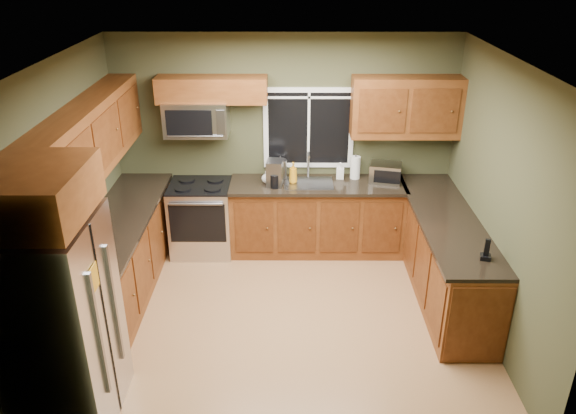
{
  "coord_description": "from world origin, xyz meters",
  "views": [
    {
      "loc": [
        0.07,
        -4.9,
        3.63
      ],
      "look_at": [
        0.05,
        0.35,
        1.15
      ],
      "focal_mm": 35.0,
      "sensor_mm": 36.0,
      "label": 1
    }
  ],
  "objects_px": {
    "refrigerator": "(61,324)",
    "soap_bottle_c": "(267,177)",
    "toaster_oven": "(385,173)",
    "coffee_maker": "(275,174)",
    "soap_bottle_b": "(340,171)",
    "range": "(202,218)",
    "cordless_phone": "(486,253)",
    "paper_towel_roll": "(355,167)",
    "kettle": "(280,168)",
    "soap_bottle_a": "(293,173)",
    "microwave": "(197,118)"
  },
  "relations": [
    {
      "from": "range",
      "to": "cordless_phone",
      "type": "xyz_separation_m",
      "value": [
        2.96,
        -1.81,
        0.53
      ]
    },
    {
      "from": "soap_bottle_b",
      "to": "range",
      "type": "bearing_deg",
      "value": -174.27
    },
    {
      "from": "soap_bottle_a",
      "to": "microwave",
      "type": "bearing_deg",
      "value": 174.79
    },
    {
      "from": "soap_bottle_a",
      "to": "soap_bottle_b",
      "type": "height_order",
      "value": "soap_bottle_a"
    },
    {
      "from": "coffee_maker",
      "to": "kettle",
      "type": "relative_size",
      "value": 1.06
    },
    {
      "from": "paper_towel_roll",
      "to": "soap_bottle_a",
      "type": "height_order",
      "value": "paper_towel_roll"
    },
    {
      "from": "soap_bottle_b",
      "to": "cordless_phone",
      "type": "relative_size",
      "value": 0.98
    },
    {
      "from": "cordless_phone",
      "to": "range",
      "type": "bearing_deg",
      "value": 148.49
    },
    {
      "from": "cordless_phone",
      "to": "microwave",
      "type": "bearing_deg",
      "value": 146.61
    },
    {
      "from": "cordless_phone",
      "to": "coffee_maker",
      "type": "bearing_deg",
      "value": 138.9
    },
    {
      "from": "refrigerator",
      "to": "kettle",
      "type": "height_order",
      "value": "refrigerator"
    },
    {
      "from": "paper_towel_roll",
      "to": "soap_bottle_c",
      "type": "bearing_deg",
      "value": -172.12
    },
    {
      "from": "range",
      "to": "soap_bottle_c",
      "type": "bearing_deg",
      "value": 2.09
    },
    {
      "from": "toaster_oven",
      "to": "soap_bottle_b",
      "type": "xyz_separation_m",
      "value": [
        -0.55,
        0.11,
        -0.01
      ]
    },
    {
      "from": "range",
      "to": "paper_towel_roll",
      "type": "bearing_deg",
      "value": 5.41
    },
    {
      "from": "kettle",
      "to": "cordless_phone",
      "type": "distance_m",
      "value": 2.79
    },
    {
      "from": "coffee_maker",
      "to": "soap_bottle_b",
      "type": "distance_m",
      "value": 0.85
    },
    {
      "from": "refrigerator",
      "to": "soap_bottle_b",
      "type": "bearing_deg",
      "value": 50.37
    },
    {
      "from": "toaster_oven",
      "to": "kettle",
      "type": "distance_m",
      "value": 1.3
    },
    {
      "from": "microwave",
      "to": "soap_bottle_b",
      "type": "bearing_deg",
      "value": 1.29
    },
    {
      "from": "range",
      "to": "soap_bottle_c",
      "type": "height_order",
      "value": "soap_bottle_c"
    },
    {
      "from": "toaster_oven",
      "to": "paper_towel_roll",
      "type": "distance_m",
      "value": 0.38
    },
    {
      "from": "toaster_oven",
      "to": "soap_bottle_a",
      "type": "distance_m",
      "value": 1.14
    },
    {
      "from": "range",
      "to": "soap_bottle_c",
      "type": "relative_size",
      "value": 5.85
    },
    {
      "from": "soap_bottle_b",
      "to": "cordless_phone",
      "type": "distance_m",
      "value": 2.33
    },
    {
      "from": "refrigerator",
      "to": "range",
      "type": "xyz_separation_m",
      "value": [
        0.69,
        2.77,
        -0.43
      ]
    },
    {
      "from": "microwave",
      "to": "paper_towel_roll",
      "type": "xyz_separation_m",
      "value": [
        1.94,
        0.05,
        -0.65
      ]
    },
    {
      "from": "microwave",
      "to": "kettle",
      "type": "height_order",
      "value": "microwave"
    },
    {
      "from": "toaster_oven",
      "to": "paper_towel_roll",
      "type": "height_order",
      "value": "paper_towel_roll"
    },
    {
      "from": "soap_bottle_b",
      "to": "refrigerator",
      "type": "bearing_deg",
      "value": -129.63
    },
    {
      "from": "refrigerator",
      "to": "toaster_oven",
      "type": "xyz_separation_m",
      "value": [
        2.99,
        2.84,
        0.16
      ]
    },
    {
      "from": "toaster_oven",
      "to": "soap_bottle_b",
      "type": "bearing_deg",
      "value": 169.15
    },
    {
      "from": "soap_bottle_c",
      "to": "refrigerator",
      "type": "bearing_deg",
      "value": -118.5
    },
    {
      "from": "range",
      "to": "coffee_maker",
      "type": "distance_m",
      "value": 1.12
    },
    {
      "from": "coffee_maker",
      "to": "refrigerator",
      "type": "bearing_deg",
      "value": -120.87
    },
    {
      "from": "range",
      "to": "cordless_phone",
      "type": "relative_size",
      "value": 4.46
    },
    {
      "from": "toaster_oven",
      "to": "kettle",
      "type": "height_order",
      "value": "kettle"
    },
    {
      "from": "toaster_oven",
      "to": "cordless_phone",
      "type": "relative_size",
      "value": 2.04
    },
    {
      "from": "coffee_maker",
      "to": "soap_bottle_b",
      "type": "relative_size",
      "value": 1.54
    },
    {
      "from": "soap_bottle_c",
      "to": "coffee_maker",
      "type": "bearing_deg",
      "value": -37.72
    },
    {
      "from": "refrigerator",
      "to": "soap_bottle_c",
      "type": "distance_m",
      "value": 3.19
    },
    {
      "from": "kettle",
      "to": "toaster_oven",
      "type": "bearing_deg",
      "value": -4.84
    },
    {
      "from": "soap_bottle_c",
      "to": "paper_towel_roll",
      "type": "bearing_deg",
      "value": 7.88
    },
    {
      "from": "coffee_maker",
      "to": "cordless_phone",
      "type": "relative_size",
      "value": 1.51
    },
    {
      "from": "toaster_oven",
      "to": "microwave",
      "type": "bearing_deg",
      "value": 178.37
    },
    {
      "from": "soap_bottle_b",
      "to": "soap_bottle_a",
      "type": "bearing_deg",
      "value": -166.19
    },
    {
      "from": "toaster_oven",
      "to": "soap_bottle_c",
      "type": "distance_m",
      "value": 1.47
    },
    {
      "from": "refrigerator",
      "to": "paper_towel_roll",
      "type": "distance_m",
      "value": 3.96
    },
    {
      "from": "kettle",
      "to": "cordless_phone",
      "type": "xyz_separation_m",
      "value": [
        1.96,
        -1.99,
        -0.07
      ]
    },
    {
      "from": "toaster_oven",
      "to": "kettle",
      "type": "xyz_separation_m",
      "value": [
        -1.3,
        0.11,
        0.02
      ]
    }
  ]
}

